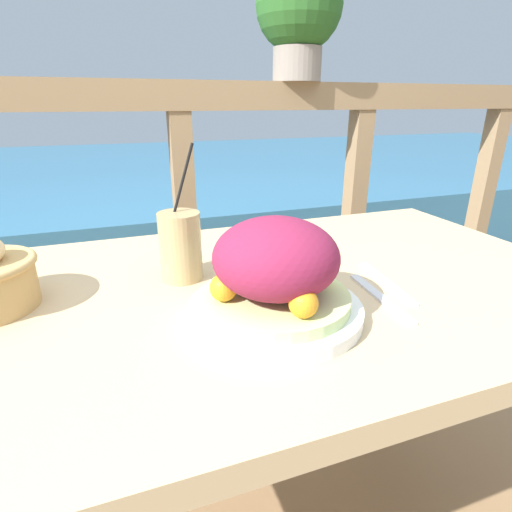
{
  "coord_description": "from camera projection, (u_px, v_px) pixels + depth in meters",
  "views": [
    {
      "loc": [
        -0.22,
        -0.61,
        1.01
      ],
      "look_at": [
        -0.01,
        -0.01,
        0.76
      ],
      "focal_mm": 28.0,
      "sensor_mm": 36.0,
      "label": 1
    }
  ],
  "objects": [
    {
      "name": "sea_backdrop",
      "position": [
        140.0,
        190.0,
        3.73
      ],
      "size": [
        12.0,
        4.0,
        0.48
      ],
      "color": "teal",
      "rests_on": "ground_plane"
    },
    {
      "name": "salad_plate",
      "position": [
        276.0,
        276.0,
        0.59
      ],
      "size": [
        0.26,
        0.26,
        0.15
      ],
      "color": "white",
      "rests_on": "patio_table"
    },
    {
      "name": "knife",
      "position": [
        386.0,
        282.0,
        0.71
      ],
      "size": [
        0.04,
        0.18,
        0.0
      ],
      "color": "silver",
      "rests_on": "patio_table"
    },
    {
      "name": "railing_fence",
      "position": [
        184.0,
        188.0,
        1.35
      ],
      "size": [
        2.8,
        0.08,
        1.07
      ],
      "color": "#937551",
      "rests_on": "ground_plane"
    },
    {
      "name": "patio_table",
      "position": [
        257.0,
        329.0,
        0.75
      ],
      "size": [
        1.26,
        0.7,
        0.7
      ],
      "color": "tan",
      "rests_on": "ground_plane"
    },
    {
      "name": "drink_glass",
      "position": [
        181.0,
        246.0,
        0.72
      ],
      "size": [
        0.08,
        0.08,
        0.24
      ],
      "color": "tan",
      "rests_on": "patio_table"
    },
    {
      "name": "fork",
      "position": [
        380.0,
        297.0,
        0.66
      ],
      "size": [
        0.03,
        0.18,
        0.0
      ],
      "color": "silver",
      "rests_on": "patio_table"
    },
    {
      "name": "potted_plant",
      "position": [
        299.0,
        12.0,
        1.29
      ],
      "size": [
        0.28,
        0.28,
        0.37
      ],
      "color": "gray",
      "rests_on": "railing_fence"
    }
  ]
}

